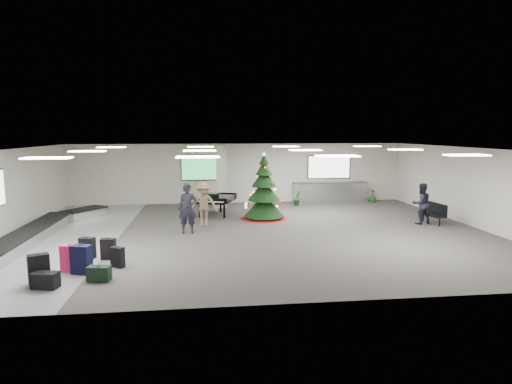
{
  "coord_description": "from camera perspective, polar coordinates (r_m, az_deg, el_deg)",
  "views": [
    {
      "loc": [
        -1.8,
        -16.01,
        3.84
      ],
      "look_at": [
        0.22,
        1.0,
        1.42
      ],
      "focal_mm": 30.0,
      "sensor_mm": 36.0,
      "label": 1
    }
  ],
  "objects": [
    {
      "name": "green_duffel",
      "position": [
        11.99,
        -20.19,
        -10.16
      ],
      "size": [
        0.62,
        0.38,
        0.41
      ],
      "rotation": [
        0.0,
        0.0,
        -0.17
      ],
      "color": "black",
      "rests_on": "ground"
    },
    {
      "name": "suitcase_3",
      "position": [
        13.81,
        -19.1,
        -7.17
      ],
      "size": [
        0.45,
        0.28,
        0.66
      ],
      "rotation": [
        0.0,
        0.0,
        -0.11
      ],
      "color": "black",
      "rests_on": "ground"
    },
    {
      "name": "room_envelope",
      "position": [
        16.81,
        -1.92,
        2.9
      ],
      "size": [
        18.02,
        14.02,
        3.21
      ],
      "color": "#B4ADA5",
      "rests_on": "ground"
    },
    {
      "name": "potted_plant_left",
      "position": [
        22.39,
        5.47,
        -0.86
      ],
      "size": [
        0.51,
        0.54,
        0.77
      ],
      "primitive_type": "imported",
      "rotation": [
        0.0,
        0.0,
        1.03
      ],
      "color": "#123916",
      "rests_on": "ground"
    },
    {
      "name": "suitcase_0",
      "position": [
        12.31,
        -26.97,
        -9.14
      ],
      "size": [
        0.57,
        0.47,
        0.79
      ],
      "rotation": [
        0.0,
        0.0,
        0.47
      ],
      "color": "black",
      "rests_on": "ground"
    },
    {
      "name": "baggage_carousel",
      "position": [
        17.42,
        -27.0,
        -4.86
      ],
      "size": [
        2.28,
        9.71,
        0.43
      ],
      "color": "silver",
      "rests_on": "ground"
    },
    {
      "name": "ground",
      "position": [
        16.56,
        -0.36,
        -5.35
      ],
      "size": [
        18.0,
        18.0,
        0.0
      ],
      "primitive_type": "plane",
      "color": "#3E3A38",
      "rests_on": "ground"
    },
    {
      "name": "bench",
      "position": [
        19.44,
        22.62,
        -2.47
      ],
      "size": [
        0.6,
        1.44,
        0.89
      ],
      "rotation": [
        0.0,
        0.0,
        0.09
      ],
      "color": "black",
      "rests_on": "ground"
    },
    {
      "name": "traveler_bench",
      "position": [
        19.11,
        21.16,
        -1.46
      ],
      "size": [
        0.91,
        0.74,
        1.72
      ],
      "primitive_type": "imported",
      "rotation": [
        0.0,
        0.0,
        3.26
      ],
      "color": "black",
      "rests_on": "ground"
    },
    {
      "name": "christmas_tree",
      "position": [
        18.9,
        1.07,
        -0.5
      ],
      "size": [
        2.11,
        2.11,
        3.01
      ],
      "color": "maroon",
      "rests_on": "ground"
    },
    {
      "name": "black_duffel",
      "position": [
        11.95,
        -26.28,
        -10.52
      ],
      "size": [
        0.68,
        0.46,
        0.43
      ],
      "rotation": [
        0.0,
        0.0,
        -0.2
      ],
      "color": "black",
      "rests_on": "ground"
    },
    {
      "name": "potted_plant_right",
      "position": [
        24.34,
        15.32,
        -0.45
      ],
      "size": [
        0.48,
        0.48,
        0.73
      ],
      "primitive_type": "imported",
      "rotation": [
        0.0,
        0.0,
        1.78
      ],
      "color": "#123916",
      "rests_on": "ground"
    },
    {
      "name": "traveler_b",
      "position": [
        17.66,
        -7.02,
        -1.57
      ],
      "size": [
        1.26,
        0.85,
        1.82
      ],
      "primitive_type": "imported",
      "rotation": [
        0.0,
        0.0,
        -0.15
      ],
      "color": "#836A51",
      "rests_on": "ground"
    },
    {
      "name": "service_counter",
      "position": [
        23.88,
        9.83,
        0.01
      ],
      "size": [
        4.05,
        0.65,
        1.08
      ],
      "color": "silver",
      "rests_on": "ground"
    },
    {
      "name": "suitcase_8",
      "position": [
        14.09,
        -21.56,
        -6.96
      ],
      "size": [
        0.49,
        0.35,
        0.67
      ],
      "rotation": [
        0.0,
        0.0,
        -0.23
      ],
      "color": "black",
      "rests_on": "ground"
    },
    {
      "name": "navy_suitcase",
      "position": [
        12.66,
        -22.26,
        -8.34
      ],
      "size": [
        0.58,
        0.45,
        0.81
      ],
      "rotation": [
        0.0,
        0.0,
        -0.32
      ],
      "color": "black",
      "rests_on": "ground"
    },
    {
      "name": "grand_piano",
      "position": [
        19.81,
        -5.37,
        -0.89
      ],
      "size": [
        1.98,
        2.26,
        1.09
      ],
      "rotation": [
        0.0,
        0.0,
        -0.33
      ],
      "color": "black",
      "rests_on": "ground"
    },
    {
      "name": "suitcase_1",
      "position": [
        12.94,
        -17.97,
        -8.25
      ],
      "size": [
        0.43,
        0.37,
        0.6
      ],
      "rotation": [
        0.0,
        0.0,
        -0.54
      ],
      "color": "black",
      "rests_on": "ground"
    },
    {
      "name": "pink_suitcase",
      "position": [
        13.0,
        -23.51,
        -8.09
      ],
      "size": [
        0.51,
        0.34,
        0.77
      ],
      "rotation": [
        0.0,
        0.0,
        -0.16
      ],
      "color": "#EE1F65",
      "rests_on": "ground"
    },
    {
      "name": "traveler_a",
      "position": [
        16.39,
        -9.1,
        -2.18
      ],
      "size": [
        0.72,
        0.49,
        1.91
      ],
      "primitive_type": "imported",
      "rotation": [
        0.0,
        0.0,
        -0.05
      ],
      "color": "black",
      "rests_on": "ground"
    }
  ]
}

